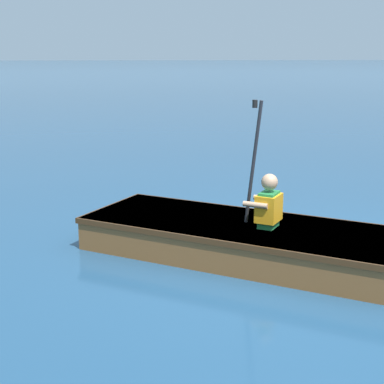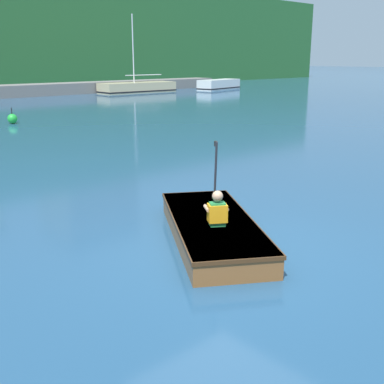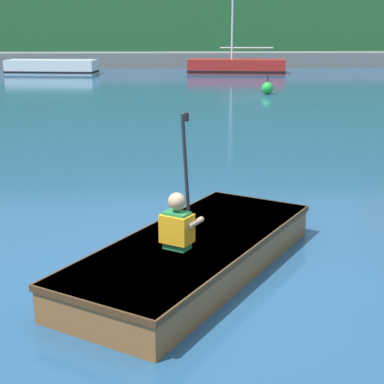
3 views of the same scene
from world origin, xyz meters
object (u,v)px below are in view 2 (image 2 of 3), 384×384
at_px(moored_boat_dock_west_inner, 138,88).
at_px(rowboat_foreground, 212,227).
at_px(channel_buoy, 12,119).
at_px(person_paddler, 217,209).
at_px(moored_boat_dock_east_inner, 219,85).

height_order(moored_boat_dock_west_inner, rowboat_foreground, moored_boat_dock_west_inner).
bearing_deg(channel_buoy, rowboat_foreground, -101.89).
bearing_deg(rowboat_foreground, person_paddler, -122.45).
bearing_deg(person_paddler, rowboat_foreground, 57.55).
relative_size(moored_boat_dock_west_inner, moored_boat_dock_east_inner, 1.33).
xyz_separation_m(rowboat_foreground, person_paddler, (-0.20, -0.31, 0.42)).
bearing_deg(moored_boat_dock_west_inner, moored_boat_dock_east_inner, -13.32).
height_order(rowboat_foreground, person_paddler, person_paddler).
bearing_deg(rowboat_foreground, channel_buoy, 78.11).
bearing_deg(rowboat_foreground, moored_boat_dock_east_inner, 44.41).
xyz_separation_m(moored_boat_dock_east_inner, channel_buoy, (-24.29, -10.75, -0.21)).
distance_m(moored_boat_dock_east_inner, channel_buoy, 26.57).
distance_m(rowboat_foreground, channel_buoy, 16.80).
xyz_separation_m(moored_boat_dock_west_inner, rowboat_foreground, (-19.71, -29.10, -0.21)).
relative_size(moored_boat_dock_west_inner, person_paddler, 5.31).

